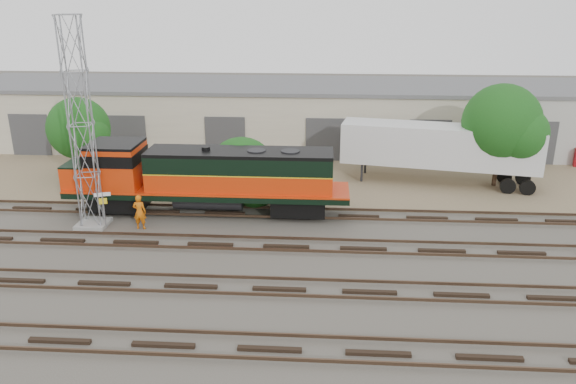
# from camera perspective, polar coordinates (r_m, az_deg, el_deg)

# --- Properties ---
(ground) EXTENTS (140.00, 140.00, 0.00)m
(ground) POSITION_cam_1_polar(r_m,az_deg,el_deg) (28.06, -0.39, -6.97)
(ground) COLOR #47423A
(ground) RESTS_ON ground
(dirt_strip) EXTENTS (80.00, 16.00, 0.02)m
(dirt_strip) POSITION_cam_1_polar(r_m,az_deg,el_deg) (42.00, 1.09, 2.17)
(dirt_strip) COLOR #726047
(dirt_strip) RESTS_ON ground
(tracks) EXTENTS (80.00, 20.40, 0.28)m
(tracks) POSITION_cam_1_polar(r_m,az_deg,el_deg) (25.38, -0.89, -9.82)
(tracks) COLOR black
(tracks) RESTS_ON ground
(warehouse) EXTENTS (58.40, 10.40, 5.30)m
(warehouse) POSITION_cam_1_polar(r_m,az_deg,el_deg) (49.07, 1.62, 7.88)
(warehouse) COLOR beige
(warehouse) RESTS_ON ground
(locomotive) EXTENTS (16.79, 2.95, 4.04)m
(locomotive) POSITION_cam_1_polar(r_m,az_deg,el_deg) (33.45, -8.70, 1.53)
(locomotive) COLOR black
(locomotive) RESTS_ON tracks
(signal_tower) EXTENTS (1.70, 1.70, 11.53)m
(signal_tower) POSITION_cam_1_polar(r_m,az_deg,el_deg) (32.40, -20.24, 6.00)
(signal_tower) COLOR gray
(signal_tower) RESTS_ON ground
(sign_post) EXTENTS (0.84, 0.32, 2.14)m
(sign_post) POSITION_cam_1_polar(r_m,az_deg,el_deg) (32.94, -18.26, -1.06)
(sign_post) COLOR gray
(sign_post) RESTS_ON ground
(worker) EXTENTS (0.74, 0.49, 2.01)m
(worker) POSITION_cam_1_polar(r_m,az_deg,el_deg) (32.42, -14.85, -1.97)
(worker) COLOR #D7620B
(worker) RESTS_ON ground
(semi_trailer) EXTENTS (13.52, 5.05, 4.08)m
(semi_trailer) POSITION_cam_1_polar(r_m,az_deg,el_deg) (39.98, 15.54, 4.36)
(semi_trailer) COLOR silver
(semi_trailer) RESTS_ON ground
(tree_west) EXTENTS (4.60, 4.38, 5.73)m
(tree_west) POSITION_cam_1_polar(r_m,az_deg,el_deg) (42.33, -20.29, 5.88)
(tree_west) COLOR #382619
(tree_west) RESTS_ON ground
(tree_mid) EXTENTS (4.68, 4.46, 4.46)m
(tree_mid) POSITION_cam_1_polar(r_m,az_deg,el_deg) (35.05, -4.39, 1.72)
(tree_mid) COLOR #382619
(tree_mid) RESTS_ON ground
(tree_east) EXTENTS (5.45, 5.19, 7.01)m
(tree_east) POSITION_cam_1_polar(r_m,az_deg,el_deg) (40.11, 21.30, 6.31)
(tree_east) COLOR #382619
(tree_east) RESTS_ON ground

